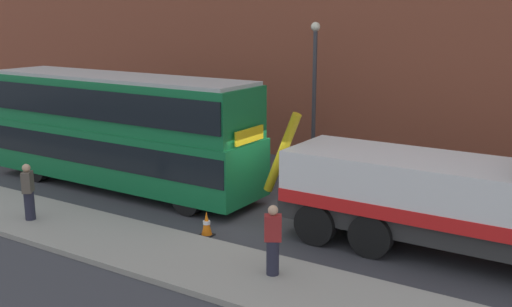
{
  "coord_description": "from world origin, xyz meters",
  "views": [
    {
      "loc": [
        8.98,
        -15.2,
        6.19
      ],
      "look_at": [
        -0.59,
        -0.23,
        2.0
      ],
      "focal_mm": 42.17,
      "sensor_mm": 36.0,
      "label": 1
    }
  ],
  "objects_px": {
    "pedestrian_onlooker": "(28,193)",
    "pedestrian_bystander": "(273,241)",
    "traffic_cone_near_bus": "(207,224)",
    "street_lamp": "(314,84)",
    "recovery_tow_truck": "(472,195)",
    "double_decker_bus": "(119,127)"
  },
  "relations": [
    {
      "from": "traffic_cone_near_bus",
      "to": "street_lamp",
      "type": "bearing_deg",
      "value": 95.48
    },
    {
      "from": "recovery_tow_truck",
      "to": "street_lamp",
      "type": "relative_size",
      "value": 1.74
    },
    {
      "from": "recovery_tow_truck",
      "to": "pedestrian_bystander",
      "type": "height_order",
      "value": "recovery_tow_truck"
    },
    {
      "from": "double_decker_bus",
      "to": "traffic_cone_near_bus",
      "type": "relative_size",
      "value": 15.35
    },
    {
      "from": "traffic_cone_near_bus",
      "to": "street_lamp",
      "type": "height_order",
      "value": "street_lamp"
    },
    {
      "from": "double_decker_bus",
      "to": "traffic_cone_near_bus",
      "type": "bearing_deg",
      "value": -21.64
    },
    {
      "from": "pedestrian_onlooker",
      "to": "pedestrian_bystander",
      "type": "distance_m",
      "value": 8.11
    },
    {
      "from": "street_lamp",
      "to": "recovery_tow_truck",
      "type": "bearing_deg",
      "value": -38.03
    },
    {
      "from": "pedestrian_bystander",
      "to": "recovery_tow_truck",
      "type": "bearing_deg",
      "value": -75.65
    },
    {
      "from": "pedestrian_onlooker",
      "to": "pedestrian_bystander",
      "type": "xyz_separation_m",
      "value": [
        8.09,
        0.59,
        0.0
      ]
    },
    {
      "from": "pedestrian_onlooker",
      "to": "street_lamp",
      "type": "bearing_deg",
      "value": 31.17
    },
    {
      "from": "double_decker_bus",
      "to": "pedestrian_bystander",
      "type": "bearing_deg",
      "value": -23.11
    },
    {
      "from": "double_decker_bus",
      "to": "recovery_tow_truck",
      "type": "bearing_deg",
      "value": 0.09
    },
    {
      "from": "recovery_tow_truck",
      "to": "pedestrian_onlooker",
      "type": "xyz_separation_m",
      "value": [
        -11.69,
        -4.25,
        -0.77
      ]
    },
    {
      "from": "double_decker_bus",
      "to": "pedestrian_onlooker",
      "type": "relative_size",
      "value": 6.46
    },
    {
      "from": "pedestrian_bystander",
      "to": "street_lamp",
      "type": "xyz_separation_m",
      "value": [
        -3.84,
        9.48,
        2.49
      ]
    },
    {
      "from": "pedestrian_bystander",
      "to": "double_decker_bus",
      "type": "bearing_deg",
      "value": 35.58
    },
    {
      "from": "double_decker_bus",
      "to": "pedestrian_bystander",
      "type": "distance_m",
      "value": 9.39
    },
    {
      "from": "recovery_tow_truck",
      "to": "traffic_cone_near_bus",
      "type": "height_order",
      "value": "recovery_tow_truck"
    },
    {
      "from": "pedestrian_bystander",
      "to": "street_lamp",
      "type": "distance_m",
      "value": 10.53
    },
    {
      "from": "recovery_tow_truck",
      "to": "street_lamp",
      "type": "xyz_separation_m",
      "value": [
        -7.43,
        5.81,
        1.71
      ]
    },
    {
      "from": "traffic_cone_near_bus",
      "to": "street_lamp",
      "type": "distance_m",
      "value": 8.62
    }
  ]
}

